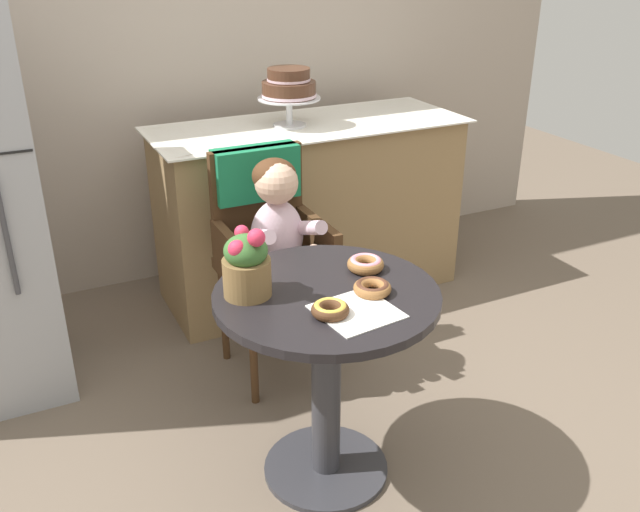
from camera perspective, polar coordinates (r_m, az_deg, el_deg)
The scene contains 12 objects.
ground_plane at distance 2.57m, azimuth 0.48°, elevation -17.26°, with size 8.00×8.00×0.00m, color #6B5B4C.
back_wall at distance 3.67m, azimuth -13.10°, elevation 18.43°, with size 4.80×0.10×2.70m, color #B2A393.
cafe_table at distance 2.26m, azimuth 0.53°, elevation -7.70°, with size 0.72×0.72×0.72m.
wicker_chair at distance 2.86m, azimuth -4.50°, elevation 2.46°, with size 0.42×0.45×0.95m.
seated_child at distance 2.71m, azimuth -3.30°, elevation 2.07°, with size 0.27×0.32×0.73m.
paper_napkin at distance 2.05m, azimuth 3.06°, elevation -4.61°, with size 0.22×0.22×0.00m, color white.
donut_front at distance 2.14m, azimuth 4.36°, elevation -2.61°, with size 0.12×0.12×0.04m.
donut_mid at distance 2.29m, azimuth 3.80°, elevation -0.62°, with size 0.12×0.12×0.04m.
donut_side at distance 2.02m, azimuth 0.85°, elevation -4.42°, with size 0.11×0.11×0.04m.
flower_vase at distance 2.10m, azimuth -6.13°, elevation -0.63°, with size 0.15×0.15×0.24m.
display_counter at distance 3.55m, azimuth -0.88°, elevation 3.93°, with size 1.56×0.62×0.90m.
tiered_cake_stand at distance 3.34m, azimuth -2.60°, elevation 13.78°, with size 0.30×0.30×0.27m.
Camera 1 is at (-0.85, -1.70, 1.73)m, focal length 38.60 mm.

